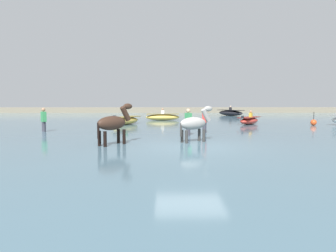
{
  "coord_description": "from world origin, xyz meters",
  "views": [
    {
      "loc": [
        -0.96,
        -10.78,
        1.97
      ],
      "look_at": [
        -0.74,
        3.04,
        0.84
      ],
      "focal_mm": 32.35,
      "sensor_mm": 36.0,
      "label": 1
    }
  ],
  "objects_px": {
    "horse_lead_grey": "(194,124)",
    "boat_distant_west": "(126,120)",
    "person_wading_mid": "(44,122)",
    "boat_far_offshore": "(163,117)",
    "person_wading_close": "(188,125)",
    "horse_trailing_dark_bay": "(113,124)",
    "boat_mid_channel": "(249,120)",
    "person_spectator_far": "(204,123)",
    "channel_buoy": "(314,122)",
    "boat_near_starboard": "(231,113)"
  },
  "relations": [
    {
      "from": "person_spectator_far",
      "to": "channel_buoy",
      "type": "distance_m",
      "value": 9.4
    },
    {
      "from": "boat_distant_west",
      "to": "person_wading_mid",
      "type": "distance_m",
      "value": 6.35
    },
    {
      "from": "boat_near_starboard",
      "to": "person_spectator_far",
      "type": "bearing_deg",
      "value": -106.42
    },
    {
      "from": "boat_distant_west",
      "to": "horse_lead_grey",
      "type": "bearing_deg",
      "value": -67.38
    },
    {
      "from": "horse_trailing_dark_bay",
      "to": "person_wading_mid",
      "type": "xyz_separation_m",
      "value": [
        -4.55,
        4.97,
        -0.25
      ]
    },
    {
      "from": "horse_trailing_dark_bay",
      "to": "person_spectator_far",
      "type": "height_order",
      "value": "horse_trailing_dark_bay"
    },
    {
      "from": "horse_lead_grey",
      "to": "channel_buoy",
      "type": "distance_m",
      "value": 12.22
    },
    {
      "from": "horse_trailing_dark_bay",
      "to": "person_spectator_far",
      "type": "distance_m",
      "value": 5.83
    },
    {
      "from": "boat_near_starboard",
      "to": "person_spectator_far",
      "type": "relative_size",
      "value": 2.15
    },
    {
      "from": "boat_distant_west",
      "to": "person_spectator_far",
      "type": "height_order",
      "value": "person_spectator_far"
    },
    {
      "from": "boat_mid_channel",
      "to": "person_wading_mid",
      "type": "xyz_separation_m",
      "value": [
        -12.58,
        -5.22,
        0.26
      ]
    },
    {
      "from": "horse_lead_grey",
      "to": "boat_mid_channel",
      "type": "xyz_separation_m",
      "value": [
        4.91,
        9.48,
        -0.45
      ]
    },
    {
      "from": "horse_lead_grey",
      "to": "boat_distant_west",
      "type": "height_order",
      "value": "horse_lead_grey"
    },
    {
      "from": "boat_distant_west",
      "to": "person_wading_close",
      "type": "distance_m",
      "value": 8.0
    },
    {
      "from": "boat_mid_channel",
      "to": "horse_lead_grey",
      "type": "bearing_deg",
      "value": -117.4
    },
    {
      "from": "boat_far_offshore",
      "to": "boat_near_starboard",
      "type": "height_order",
      "value": "boat_near_starboard"
    },
    {
      "from": "person_wading_close",
      "to": "person_spectator_far",
      "type": "bearing_deg",
      "value": 51.39
    },
    {
      "from": "channel_buoy",
      "to": "person_spectator_far",
      "type": "bearing_deg",
      "value": -149.43
    },
    {
      "from": "boat_far_offshore",
      "to": "boat_near_starboard",
      "type": "relative_size",
      "value": 0.84
    },
    {
      "from": "boat_distant_west",
      "to": "person_wading_mid",
      "type": "bearing_deg",
      "value": -126.56
    },
    {
      "from": "person_wading_close",
      "to": "person_spectator_far",
      "type": "relative_size",
      "value": 1.0
    },
    {
      "from": "horse_lead_grey",
      "to": "person_wading_close",
      "type": "xyz_separation_m",
      "value": [
        -0.06,
        2.34,
        -0.18
      ]
    },
    {
      "from": "person_wading_close",
      "to": "horse_trailing_dark_bay",
      "type": "bearing_deg",
      "value": -135.16
    },
    {
      "from": "boat_far_offshore",
      "to": "boat_mid_channel",
      "type": "relative_size",
      "value": 1.11
    },
    {
      "from": "boat_mid_channel",
      "to": "boat_far_offshore",
      "type": "bearing_deg",
      "value": 143.58
    },
    {
      "from": "horse_trailing_dark_bay",
      "to": "person_spectator_far",
      "type": "bearing_deg",
      "value": 46.53
    },
    {
      "from": "boat_near_starboard",
      "to": "person_wading_mid",
      "type": "height_order",
      "value": "person_wading_mid"
    },
    {
      "from": "horse_lead_grey",
      "to": "person_wading_mid",
      "type": "xyz_separation_m",
      "value": [
        -7.67,
        4.25,
        -0.18
      ]
    },
    {
      "from": "boat_mid_channel",
      "to": "channel_buoy",
      "type": "xyz_separation_m",
      "value": [
        4.06,
        -1.19,
        -0.06
      ]
    },
    {
      "from": "person_wading_mid",
      "to": "person_spectator_far",
      "type": "height_order",
      "value": "same"
    },
    {
      "from": "horse_trailing_dark_bay",
      "to": "person_wading_close",
      "type": "relative_size",
      "value": 1.16
    },
    {
      "from": "horse_trailing_dark_bay",
      "to": "person_wading_mid",
      "type": "distance_m",
      "value": 6.74
    },
    {
      "from": "boat_mid_channel",
      "to": "person_spectator_far",
      "type": "relative_size",
      "value": 1.62
    },
    {
      "from": "person_wading_mid",
      "to": "boat_far_offshore",
      "type": "bearing_deg",
      "value": 57.01
    },
    {
      "from": "horse_trailing_dark_bay",
      "to": "boat_mid_channel",
      "type": "xyz_separation_m",
      "value": [
        8.04,
        10.19,
        -0.51
      ]
    },
    {
      "from": "horse_lead_grey",
      "to": "person_wading_close",
      "type": "distance_m",
      "value": 2.35
    },
    {
      "from": "boat_far_offshore",
      "to": "channel_buoy",
      "type": "distance_m",
      "value": 11.78
    },
    {
      "from": "boat_far_offshore",
      "to": "person_wading_close",
      "type": "relative_size",
      "value": 1.8
    },
    {
      "from": "horse_trailing_dark_bay",
      "to": "boat_near_starboard",
      "type": "relative_size",
      "value": 0.54
    },
    {
      "from": "person_spectator_far",
      "to": "boat_near_starboard",
      "type": "bearing_deg",
      "value": 73.58
    },
    {
      "from": "boat_distant_west",
      "to": "person_spectator_far",
      "type": "xyz_separation_m",
      "value": [
        4.78,
        -5.84,
        0.24
      ]
    },
    {
      "from": "horse_lead_grey",
      "to": "boat_far_offshore",
      "type": "xyz_separation_m",
      "value": [
        -1.3,
        14.06,
        -0.43
      ]
    },
    {
      "from": "boat_near_starboard",
      "to": "horse_trailing_dark_bay",
      "type": "bearing_deg",
      "value": -112.51
    },
    {
      "from": "boat_distant_west",
      "to": "channel_buoy",
      "type": "relative_size",
      "value": 3.32
    },
    {
      "from": "person_spectator_far",
      "to": "channel_buoy",
      "type": "relative_size",
      "value": 1.78
    },
    {
      "from": "boat_distant_west",
      "to": "channel_buoy",
      "type": "bearing_deg",
      "value": -4.7
    },
    {
      "from": "boat_mid_channel",
      "to": "person_spectator_far",
      "type": "xyz_separation_m",
      "value": [
        -4.03,
        -5.97,
        0.26
      ]
    },
    {
      "from": "boat_near_starboard",
      "to": "boat_mid_channel",
      "type": "relative_size",
      "value": 1.33
    },
    {
      "from": "horse_trailing_dark_bay",
      "to": "person_wading_mid",
      "type": "height_order",
      "value": "horse_trailing_dark_bay"
    },
    {
      "from": "horse_lead_grey",
      "to": "person_wading_mid",
      "type": "distance_m",
      "value": 8.77
    }
  ]
}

